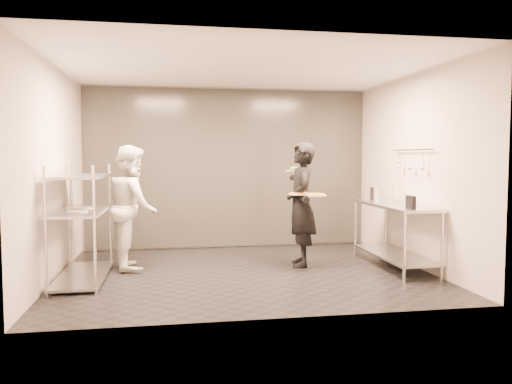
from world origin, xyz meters
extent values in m
cube|color=black|center=(0.00, 0.00, 0.00)|extent=(5.00, 4.00, 0.00)
cube|color=white|center=(0.00, 0.00, 2.80)|extent=(5.00, 4.00, 0.00)
cube|color=beige|center=(0.00, 2.00, 1.40)|extent=(5.00, 0.00, 2.80)
cube|color=beige|center=(0.00, -2.00, 1.40)|extent=(5.00, 0.00, 2.80)
cube|color=beige|center=(-2.50, 0.00, 1.40)|extent=(0.00, 4.00, 2.80)
cube|color=beige|center=(2.50, 0.00, 1.40)|extent=(0.00, 4.00, 2.80)
cube|color=silver|center=(0.00, 1.97, 1.40)|extent=(4.90, 0.04, 2.74)
cylinder|color=silver|center=(-2.42, -0.77, 0.75)|extent=(0.04, 0.04, 1.50)
cylinder|color=silver|center=(-2.42, 0.77, 0.75)|extent=(0.04, 0.04, 1.50)
cylinder|color=silver|center=(-1.88, -0.77, 0.75)|extent=(0.04, 0.04, 1.50)
cylinder|color=silver|center=(-1.88, 0.77, 0.75)|extent=(0.04, 0.04, 1.50)
cube|color=#9DA3A7|center=(-2.15, 0.00, 0.05)|extent=(0.60, 1.60, 0.03)
cube|color=#9DA3A7|center=(-2.15, 0.00, 0.90)|extent=(0.60, 1.60, 0.03)
cube|color=#9DA3A7|center=(-2.15, 0.00, 1.35)|extent=(0.60, 1.60, 0.03)
cylinder|color=white|center=(-2.15, -0.35, 0.93)|extent=(0.26, 0.26, 0.01)
cylinder|color=white|center=(-2.15, 0.10, 0.93)|extent=(0.26, 0.26, 0.01)
cylinder|color=silver|center=(1.92, -0.86, 0.45)|extent=(0.04, 0.04, 0.90)
cylinder|color=silver|center=(1.92, 0.86, 0.45)|extent=(0.04, 0.04, 0.90)
cylinder|color=silver|center=(2.44, -0.86, 0.45)|extent=(0.04, 0.04, 0.90)
cylinder|color=silver|center=(2.44, 0.86, 0.45)|extent=(0.04, 0.04, 0.90)
cube|color=#9DA3A7|center=(2.18, 0.00, 0.18)|extent=(0.57, 1.71, 0.03)
cube|color=#9DA3A7|center=(2.18, 0.00, 0.90)|extent=(0.60, 1.80, 0.04)
cylinder|color=silver|center=(2.44, 0.00, 1.70)|extent=(0.02, 1.20, 0.02)
cylinder|color=silver|center=(2.42, -0.35, 1.57)|extent=(0.01, 0.01, 0.22)
sphere|color=silver|center=(2.42, -0.35, 1.44)|extent=(0.07, 0.07, 0.07)
cylinder|color=silver|center=(2.42, 0.00, 1.57)|extent=(0.01, 0.01, 0.22)
sphere|color=silver|center=(2.42, 0.00, 1.44)|extent=(0.07, 0.07, 0.07)
cylinder|color=silver|center=(2.42, 0.35, 1.57)|extent=(0.01, 0.01, 0.22)
sphere|color=silver|center=(2.42, 0.35, 1.44)|extent=(0.07, 0.07, 0.07)
imported|color=black|center=(0.87, 0.31, 0.90)|extent=(0.52, 0.71, 1.80)
imported|color=silver|center=(-1.55, 0.58, 0.88)|extent=(0.79, 0.95, 1.76)
cylinder|color=white|center=(0.80, 0.15, 1.07)|extent=(0.30, 0.30, 0.01)
cylinder|color=#AE853F|center=(0.80, 0.15, 1.08)|extent=(0.26, 0.26, 0.02)
cylinder|color=#B35617|center=(0.80, 0.15, 1.09)|extent=(0.23, 0.23, 0.01)
sphere|color=#1B6015|center=(0.80, 0.15, 1.10)|extent=(0.04, 0.04, 0.04)
cylinder|color=white|center=(1.03, 0.08, 1.05)|extent=(0.30, 0.30, 0.01)
cylinder|color=#AE853F|center=(1.03, 0.08, 1.06)|extent=(0.26, 0.26, 0.02)
cylinder|color=#B35617|center=(1.03, 0.08, 1.07)|extent=(0.23, 0.23, 0.01)
sphere|color=#1B6015|center=(1.03, 0.08, 1.08)|extent=(0.04, 0.04, 0.04)
cylinder|color=white|center=(0.83, 0.59, 1.39)|extent=(0.25, 0.25, 0.01)
ellipsoid|color=#2B701C|center=(0.83, 0.59, 1.42)|extent=(0.13, 0.13, 0.07)
cube|color=black|center=(2.06, -0.72, 1.01)|extent=(0.07, 0.25, 0.18)
cylinder|color=#96A295|center=(2.06, 0.34, 1.03)|extent=(0.06, 0.06, 0.22)
cylinder|color=#96A295|center=(2.30, 0.39, 1.03)|extent=(0.07, 0.07, 0.22)
cylinder|color=black|center=(2.17, 0.80, 1.02)|extent=(0.06, 0.06, 0.19)
camera|label=1|loc=(-1.00, -6.72, 1.59)|focal=35.00mm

